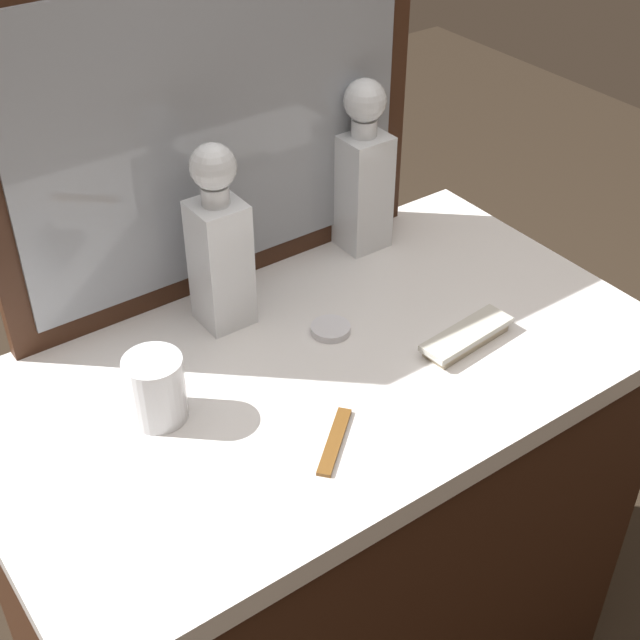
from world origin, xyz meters
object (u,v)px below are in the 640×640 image
silver_brush_left (466,337)px  porcelain_dish (331,329)px  crystal_decanter_far_left (362,181)px  tortoiseshell_comb (335,441)px  crystal_decanter_left (220,254)px  crystal_tumbler_rear (156,391)px

silver_brush_left → porcelain_dish: bearing=136.6°
crystal_decanter_far_left → tortoiseshell_comb: 0.54m
porcelain_dish → crystal_decanter_far_left: bearing=42.4°
crystal_decanter_left → crystal_decanter_far_left: bearing=10.1°
crystal_decanter_left → crystal_decanter_far_left: 0.33m
crystal_tumbler_rear → tortoiseshell_comb: size_ratio=0.90×
crystal_decanter_left → tortoiseshell_comb: crystal_decanter_left is taller
crystal_decanter_far_left → crystal_tumbler_rear: (-0.52, -0.20, -0.08)m
porcelain_dish → tortoiseshell_comb: (-0.14, -0.21, -0.00)m
crystal_decanter_far_left → silver_brush_left: (-0.05, -0.34, -0.12)m
crystal_decanter_far_left → silver_brush_left: size_ratio=1.84×
porcelain_dish → tortoiseshell_comb: porcelain_dish is taller
crystal_decanter_left → porcelain_dish: bearing=-47.2°
crystal_decanter_far_left → tortoiseshell_comb: bearing=-131.6°
silver_brush_left → porcelain_dish: 0.22m
porcelain_dish → crystal_tumbler_rear: bearing=-177.2°
crystal_decanter_far_left → silver_brush_left: bearing=-98.2°
tortoiseshell_comb → crystal_decanter_far_left: bearing=48.4°
crystal_decanter_far_left → porcelain_dish: bearing=-137.6°
crystal_tumbler_rear → tortoiseshell_comb: bearing=-48.1°
crystal_decanter_left → porcelain_dish: (0.12, -0.13, -0.12)m
crystal_decanter_far_left → porcelain_dish: size_ratio=4.92×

